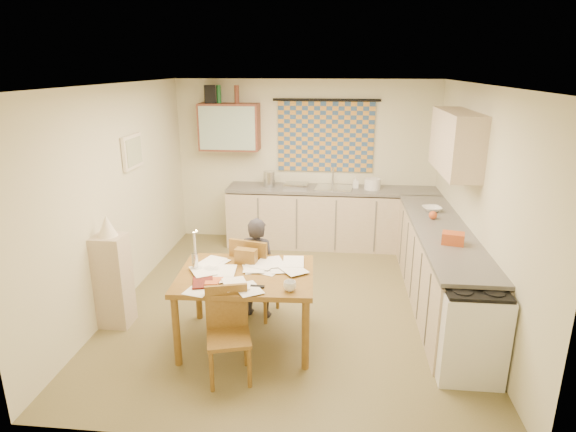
# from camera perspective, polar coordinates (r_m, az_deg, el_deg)

# --- Properties ---
(floor) EXTENTS (4.00, 4.50, 0.02)m
(floor) POSITION_cam_1_polar(r_m,az_deg,el_deg) (5.81, 0.47, -10.28)
(floor) COLOR brown
(floor) RESTS_ON ground
(ceiling) EXTENTS (4.00, 4.50, 0.02)m
(ceiling) POSITION_cam_1_polar(r_m,az_deg,el_deg) (5.14, 0.54, 15.43)
(ceiling) COLOR white
(ceiling) RESTS_ON floor
(wall_back) EXTENTS (4.00, 0.02, 2.50)m
(wall_back) POSITION_cam_1_polar(r_m,az_deg,el_deg) (7.53, 2.12, 6.41)
(wall_back) COLOR beige
(wall_back) RESTS_ON floor
(wall_front) EXTENTS (4.00, 0.02, 2.50)m
(wall_front) POSITION_cam_1_polar(r_m,az_deg,el_deg) (3.24, -3.30, -9.02)
(wall_front) COLOR beige
(wall_front) RESTS_ON floor
(wall_left) EXTENTS (0.02, 4.50, 2.50)m
(wall_left) POSITION_cam_1_polar(r_m,az_deg,el_deg) (5.87, -19.45, 2.23)
(wall_left) COLOR beige
(wall_left) RESTS_ON floor
(wall_right) EXTENTS (0.02, 4.50, 2.50)m
(wall_right) POSITION_cam_1_polar(r_m,az_deg,el_deg) (5.53, 21.71, 1.09)
(wall_right) COLOR beige
(wall_right) RESTS_ON floor
(window_blind) EXTENTS (1.45, 0.03, 1.05)m
(window_blind) POSITION_cam_1_polar(r_m,az_deg,el_deg) (7.41, 4.48, 9.32)
(window_blind) COLOR #30517D
(window_blind) RESTS_ON wall_back
(curtain_rod) EXTENTS (1.60, 0.04, 0.04)m
(curtain_rod) POSITION_cam_1_polar(r_m,az_deg,el_deg) (7.34, 4.58, 13.56)
(curtain_rod) COLOR black
(curtain_rod) RESTS_ON wall_back
(wall_cabinet) EXTENTS (0.90, 0.34, 0.70)m
(wall_cabinet) POSITION_cam_1_polar(r_m,az_deg,el_deg) (7.43, -6.95, 10.44)
(wall_cabinet) COLOR brown
(wall_cabinet) RESTS_ON wall_back
(wall_cabinet_glass) EXTENTS (0.84, 0.02, 0.64)m
(wall_cabinet_glass) POSITION_cam_1_polar(r_m,az_deg,el_deg) (7.27, -7.25, 10.27)
(wall_cabinet_glass) COLOR #99B2A5
(wall_cabinet_glass) RESTS_ON wall_back
(upper_cabinet_right) EXTENTS (0.34, 1.30, 0.70)m
(upper_cabinet_right) POSITION_cam_1_polar(r_m,az_deg,el_deg) (5.89, 19.28, 8.27)
(upper_cabinet_right) COLOR tan
(upper_cabinet_right) RESTS_ON wall_right
(framed_print) EXTENTS (0.04, 0.50, 0.40)m
(framed_print) POSITION_cam_1_polar(r_m,az_deg,el_deg) (6.12, -17.97, 7.28)
(framed_print) COLOR #F5E7CC
(framed_print) RESTS_ON wall_left
(print_canvas) EXTENTS (0.01, 0.42, 0.32)m
(print_canvas) POSITION_cam_1_polar(r_m,az_deg,el_deg) (6.11, -17.76, 7.29)
(print_canvas) COLOR silver
(print_canvas) RESTS_ON wall_left
(counter_back) EXTENTS (3.30, 0.62, 0.92)m
(counter_back) POSITION_cam_1_polar(r_m,az_deg,el_deg) (7.41, 5.68, -0.22)
(counter_back) COLOR tan
(counter_back) RESTS_ON floor
(counter_right) EXTENTS (0.62, 2.95, 0.92)m
(counter_right) POSITION_cam_1_polar(r_m,az_deg,el_deg) (5.89, 17.46, -5.76)
(counter_right) COLOR tan
(counter_right) RESTS_ON floor
(stove) EXTENTS (0.56, 0.56, 0.87)m
(stove) POSITION_cam_1_polar(r_m,az_deg,el_deg) (4.70, 20.65, -12.53)
(stove) COLOR white
(stove) RESTS_ON floor
(sink) EXTENTS (0.59, 0.51, 0.10)m
(sink) POSITION_cam_1_polar(r_m,az_deg,el_deg) (7.30, 5.45, 2.99)
(sink) COLOR silver
(sink) RESTS_ON counter_back
(tap) EXTENTS (0.04, 0.04, 0.28)m
(tap) POSITION_cam_1_polar(r_m,az_deg,el_deg) (7.43, 5.36, 4.69)
(tap) COLOR silver
(tap) RESTS_ON counter_back
(dish_rack) EXTENTS (0.36, 0.31, 0.06)m
(dish_rack) POSITION_cam_1_polar(r_m,az_deg,el_deg) (7.30, 0.98, 3.65)
(dish_rack) COLOR silver
(dish_rack) RESTS_ON counter_back
(kettle) EXTENTS (0.21, 0.21, 0.24)m
(kettle) POSITION_cam_1_polar(r_m,az_deg,el_deg) (7.33, -2.23, 4.41)
(kettle) COLOR silver
(kettle) RESTS_ON counter_back
(mixing_bowl) EXTENTS (0.27, 0.27, 0.16)m
(mixing_bowl) POSITION_cam_1_polar(r_m,az_deg,el_deg) (7.29, 9.97, 3.76)
(mixing_bowl) COLOR white
(mixing_bowl) RESTS_ON counter_back
(soap_bottle) EXTENTS (0.10, 0.10, 0.17)m
(soap_bottle) POSITION_cam_1_polar(r_m,az_deg,el_deg) (7.32, 8.01, 3.96)
(soap_bottle) COLOR white
(soap_bottle) RESTS_ON counter_back
(bowl) EXTENTS (0.32, 0.32, 0.06)m
(bowl) POSITION_cam_1_polar(r_m,az_deg,el_deg) (6.37, 16.69, 0.81)
(bowl) COLOR white
(bowl) RESTS_ON counter_right
(orange_bag) EXTENTS (0.25, 0.21, 0.12)m
(orange_bag) POSITION_cam_1_polar(r_m,az_deg,el_deg) (5.26, 18.96, -2.52)
(orange_bag) COLOR #BF5022
(orange_bag) RESTS_ON counter_right
(fruit_orange) EXTENTS (0.10, 0.10, 0.10)m
(fruit_orange) POSITION_cam_1_polar(r_m,az_deg,el_deg) (6.03, 16.81, 0.10)
(fruit_orange) COLOR #BF5022
(fruit_orange) RESTS_ON counter_right
(speaker) EXTENTS (0.21, 0.24, 0.26)m
(speaker) POSITION_cam_1_polar(r_m,az_deg,el_deg) (7.46, -9.24, 14.07)
(speaker) COLOR black
(speaker) RESTS_ON wall_cabinet
(bottle_green) EXTENTS (0.09, 0.09, 0.26)m
(bottle_green) POSITION_cam_1_polar(r_m,az_deg,el_deg) (7.42, -8.21, 14.10)
(bottle_green) COLOR #195926
(bottle_green) RESTS_ON wall_cabinet
(bottle_brown) EXTENTS (0.08, 0.08, 0.26)m
(bottle_brown) POSITION_cam_1_polar(r_m,az_deg,el_deg) (7.36, -6.10, 14.15)
(bottle_brown) COLOR brown
(bottle_brown) RESTS_ON wall_cabinet
(dining_table) EXTENTS (1.36, 1.06, 0.75)m
(dining_table) POSITION_cam_1_polar(r_m,az_deg,el_deg) (4.91, -4.90, -10.73)
(dining_table) COLOR brown
(dining_table) RESTS_ON floor
(chair_far) EXTENTS (0.52, 0.52, 0.94)m
(chair_far) POSITION_cam_1_polar(r_m,az_deg,el_deg) (5.44, -3.84, -8.77)
(chair_far) COLOR brown
(chair_far) RESTS_ON floor
(chair_near) EXTENTS (0.47, 0.47, 0.84)m
(chair_near) POSITION_cam_1_polar(r_m,az_deg,el_deg) (4.47, -6.99, -15.65)
(chair_near) COLOR brown
(chair_near) RESTS_ON floor
(person) EXTENTS (0.49, 0.39, 1.15)m
(person) POSITION_cam_1_polar(r_m,az_deg,el_deg) (5.30, -3.67, -6.15)
(person) COLOR black
(person) RESTS_ON floor
(shelf_stand) EXTENTS (0.32, 0.30, 1.01)m
(shelf_stand) POSITION_cam_1_polar(r_m,az_deg,el_deg) (5.46, -19.99, -7.24)
(shelf_stand) COLOR tan
(shelf_stand) RESTS_ON floor
(lampshade) EXTENTS (0.20, 0.20, 0.22)m
(lampshade) POSITION_cam_1_polar(r_m,az_deg,el_deg) (5.25, -20.68, -1.09)
(lampshade) COLOR #F5E7CC
(lampshade) RESTS_ON shelf_stand
(letter_rack) EXTENTS (0.23, 0.14, 0.16)m
(letter_rack) POSITION_cam_1_polar(r_m,az_deg,el_deg) (4.93, -5.00, -4.80)
(letter_rack) COLOR brown
(letter_rack) RESTS_ON dining_table
(mug) EXTENTS (0.12, 0.12, 0.09)m
(mug) POSITION_cam_1_polar(r_m,az_deg,el_deg) (4.36, 0.21, -8.29)
(mug) COLOR white
(mug) RESTS_ON dining_table
(magazine) EXTENTS (0.31, 0.34, 0.02)m
(magazine) POSITION_cam_1_polar(r_m,az_deg,el_deg) (4.58, -11.26, -7.84)
(magazine) COLOR maroon
(magazine) RESTS_ON dining_table
(book) EXTENTS (0.24, 0.29, 0.02)m
(book) POSITION_cam_1_polar(r_m,az_deg,el_deg) (4.71, -9.74, -7.05)
(book) COLOR #BF5022
(book) RESTS_ON dining_table
(orange_box) EXTENTS (0.13, 0.09, 0.04)m
(orange_box) POSITION_cam_1_polar(r_m,az_deg,el_deg) (4.51, -9.05, -8.00)
(orange_box) COLOR #BF5022
(orange_box) RESTS_ON dining_table
(eyeglasses) EXTENTS (0.13, 0.05, 0.02)m
(eyeglasses) POSITION_cam_1_polar(r_m,az_deg,el_deg) (4.45, -3.66, -8.35)
(eyeglasses) COLOR black
(eyeglasses) RESTS_ON dining_table
(candle_holder) EXTENTS (0.08, 0.08, 0.18)m
(candle_holder) POSITION_cam_1_polar(r_m,az_deg,el_deg) (4.85, -10.96, -5.35)
(candle_holder) COLOR silver
(candle_holder) RESTS_ON dining_table
(candle) EXTENTS (0.03, 0.03, 0.22)m
(candle) POSITION_cam_1_polar(r_m,az_deg,el_deg) (4.77, -11.02, -3.14)
(candle) COLOR white
(candle) RESTS_ON dining_table
(candle_flame) EXTENTS (0.02, 0.02, 0.02)m
(candle_flame) POSITION_cam_1_polar(r_m,az_deg,el_deg) (4.72, -10.80, -1.77)
(candle_flame) COLOR #FFCC66
(candle_flame) RESTS_ON dining_table
(papers) EXTENTS (1.21, 1.00, 0.03)m
(papers) POSITION_cam_1_polar(r_m,az_deg,el_deg) (4.76, -5.34, -6.51)
(papers) COLOR white
(papers) RESTS_ON dining_table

